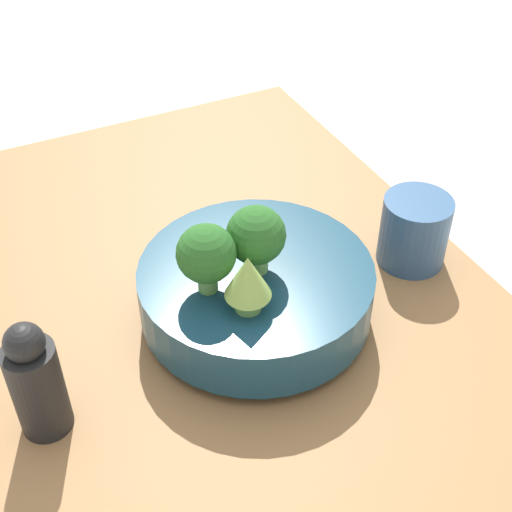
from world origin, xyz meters
TOP-DOWN VIEW (x-y plane):
  - ground_plane at (0.00, 0.00)m, footprint 6.00×6.00m
  - table at (0.00, 0.00)m, footprint 0.99×0.69m
  - bowl at (0.04, 0.04)m, footprint 0.28×0.28m
  - romanesco_piece_near at (0.09, 0.00)m, footprint 0.05×0.05m
  - broccoli_floret_front at (0.04, -0.03)m, footprint 0.07×0.07m
  - broccoli_floret_center at (0.04, 0.04)m, footprint 0.07×0.07m
  - cup at (0.03, 0.27)m, footprint 0.09×0.09m
  - pepper_mill at (0.08, -0.23)m, footprint 0.05×0.05m

SIDE VIEW (x-z plane):
  - ground_plane at x=0.00m, z-range 0.00..0.00m
  - table at x=0.00m, z-range 0.00..0.05m
  - bowl at x=0.04m, z-range 0.05..0.13m
  - cup at x=0.03m, z-range 0.05..0.14m
  - pepper_mill at x=0.08m, z-range 0.04..0.19m
  - romanesco_piece_near at x=0.09m, z-range 0.13..0.21m
  - broccoli_floret_center at x=0.04m, z-range 0.13..0.22m
  - broccoli_floret_front at x=0.04m, z-range 0.13..0.22m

